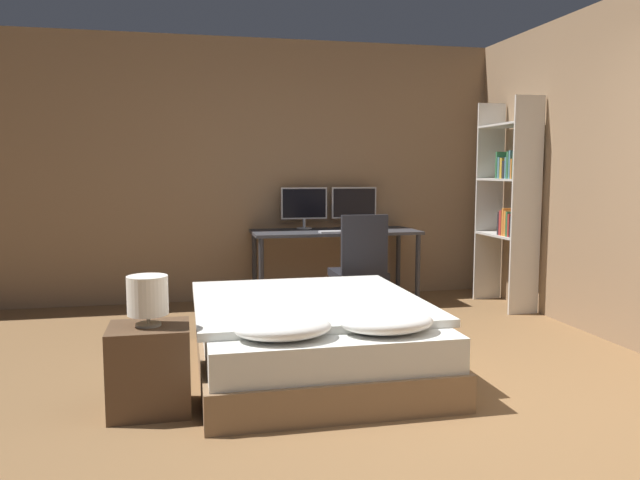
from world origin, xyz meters
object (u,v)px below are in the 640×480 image
(bed, at_px, (311,336))
(office_chair, at_px, (360,279))
(nightstand, at_px, (150,369))
(monitor_right, at_px, (354,205))
(desk, at_px, (335,238))
(keyboard, at_px, (340,232))
(computer_mouse, at_px, (370,230))
(bedside_lamp, at_px, (148,296))
(bookshelf, at_px, (511,195))
(monitor_left, at_px, (304,205))

(bed, bearing_deg, office_chair, 61.25)
(bed, xyz_separation_m, nightstand, (-1.03, -0.50, 0.00))
(nightstand, distance_m, office_chair, 2.51)
(monitor_right, bearing_deg, nightstand, -124.85)
(desk, xyz_separation_m, keyboard, (-0.00, -0.24, 0.09))
(office_chair, bearing_deg, computer_mouse, 64.90)
(desk, bearing_deg, monitor_right, 41.90)
(bed, height_order, bedside_lamp, bedside_lamp)
(bedside_lamp, height_order, office_chair, office_chair)
(bed, bearing_deg, bookshelf, 33.35)
(bed, relative_size, office_chair, 1.97)
(desk, distance_m, monitor_right, 0.49)
(bookshelf, bearing_deg, bedside_lamp, -148.83)
(desk, height_order, bookshelf, bookshelf)
(monitor_right, relative_size, computer_mouse, 6.91)
(bed, xyz_separation_m, computer_mouse, (0.97, 1.85, 0.53))
(bed, xyz_separation_m, desk, (0.67, 2.09, 0.43))
(keyboard, xyz_separation_m, bookshelf, (1.63, -0.34, 0.36))
(bed, height_order, monitor_left, monitor_left)
(computer_mouse, bearing_deg, bed, -117.68)
(keyboard, bearing_deg, office_chair, -86.20)
(nightstand, distance_m, bookshelf, 3.99)
(nightstand, height_order, keyboard, keyboard)
(desk, relative_size, monitor_right, 3.47)
(bed, distance_m, office_chair, 1.49)
(bed, relative_size, computer_mouse, 27.39)
(monitor_left, relative_size, bookshelf, 0.24)
(monitor_right, xyz_separation_m, computer_mouse, (0.03, -0.48, -0.23))
(desk, height_order, monitor_right, monitor_right)
(monitor_left, bearing_deg, keyboard, -60.70)
(nightstand, height_order, bookshelf, bookshelf)
(bookshelf, bearing_deg, keyboard, 168.19)
(monitor_left, bearing_deg, monitor_right, 0.00)
(bedside_lamp, xyz_separation_m, monitor_left, (1.44, 2.83, 0.33))
(bedside_lamp, bearing_deg, nightstand, 0.00)
(computer_mouse, bearing_deg, office_chair, -115.10)
(nightstand, bearing_deg, bed, 25.92)
(bed, distance_m, keyboard, 2.04)
(desk, bearing_deg, keyboard, -90.00)
(keyboard, bearing_deg, monitor_left, 119.30)
(bed, bearing_deg, bedside_lamp, -154.08)
(nightstand, distance_m, keyboard, 2.95)
(bedside_lamp, xyz_separation_m, bookshelf, (3.33, 2.01, 0.45))
(bookshelf, bearing_deg, office_chair, -172.23)
(desk, bearing_deg, nightstand, -123.32)
(monitor_left, distance_m, computer_mouse, 0.78)
(bedside_lamp, height_order, monitor_right, monitor_right)
(monitor_left, xyz_separation_m, office_chair, (0.31, -1.04, -0.61))
(monitor_right, distance_m, computer_mouse, 0.53)
(bedside_lamp, relative_size, computer_mouse, 4.04)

